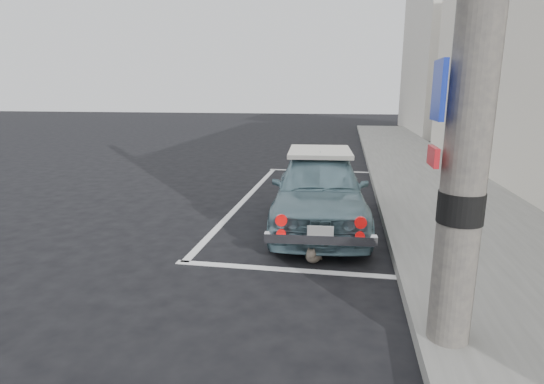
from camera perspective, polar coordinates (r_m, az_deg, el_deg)
The scene contains 8 objects.
ground at distance 5.97m, azimuth -1.79°, elevation -8.23°, with size 80.00×80.00×0.00m, color black.
sidewalk at distance 8.00m, azimuth 24.49°, elevation -3.26°, with size 2.80×40.00×0.15m, color slate.
building_far at distance 26.03m, azimuth 22.36°, elevation 16.30°, with size 3.50×10.00×8.00m, color beige.
pline_rear at distance 5.44m, azimuth 2.39°, elevation -10.42°, with size 3.00×0.12×0.01m, color silver.
pline_front at distance 12.15m, azimuth 6.74°, elevation 2.82°, with size 3.00×0.12×0.01m, color silver.
pline_side at distance 8.95m, azimuth -3.56°, elevation -0.88°, with size 0.12×7.00×0.01m, color silver.
retro_coupe at distance 7.08m, azimuth 6.37°, elevation 0.56°, with size 1.76×3.81×1.26m.
cat at distance 5.65m, azimuth 5.59°, elevation -8.32°, with size 0.26×0.47×0.25m.
Camera 1 is at (1.13, -5.44, 2.18)m, focal length 28.00 mm.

